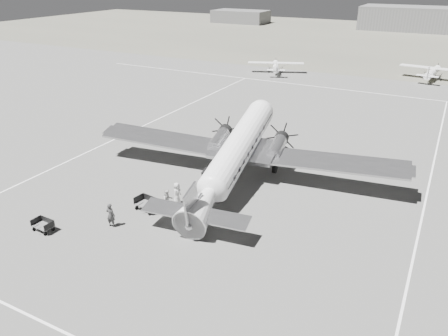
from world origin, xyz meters
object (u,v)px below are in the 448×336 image
light_plane_right (433,73)px  baggage_cart_far (43,226)px  hangar_main (437,20)px  dc3_airliner (236,155)px  shed_secondary (241,17)px  ground_crew (111,215)px  passenger (177,193)px  baggage_cart_near (147,204)px  ramp_agent (168,200)px  light_plane_left (276,67)px

light_plane_right → baggage_cart_far: light_plane_right is taller
hangar_main → dc3_airliner: bearing=-93.6°
shed_secondary → light_plane_right: (64.12, -62.19, -0.90)m
light_plane_right → ground_crew: bearing=-97.9°
baggage_cart_far → passenger: size_ratio=0.86×
passenger → shed_secondary: bearing=18.4°
dc3_airliner → light_plane_right: size_ratio=2.56×
ground_crew → hangar_main: bearing=-102.9°
ground_crew → light_plane_right: bearing=-112.8°
hangar_main → baggage_cart_near: (-11.03, -122.46, -2.81)m
ground_crew → ramp_agent: size_ratio=1.08×
light_plane_left → light_plane_right: 25.14m
baggage_cart_near → ramp_agent: (1.36, 0.76, 0.33)m
light_plane_right → ground_crew: (-15.94, -58.20, -0.22)m
shed_secondary → passenger: 126.03m
shed_secondary → baggage_cart_far: 130.80m
ground_crew → ramp_agent: 4.27m
hangar_main → ground_crew: bearing=-95.4°
hangar_main → ground_crew: 125.97m
baggage_cart_far → ramp_agent: (5.85, 6.28, 0.40)m
light_plane_right → baggage_cart_near: size_ratio=6.09×
light_plane_right → ground_crew: size_ratio=6.01×
hangar_main → ramp_agent: 122.11m
light_plane_left → passenger: (10.46, -46.56, -0.15)m
shed_secondary → baggage_cart_near: (48.97, -117.46, -1.51)m
baggage_cart_near → baggage_cart_far: baggage_cart_near is taller
passenger → light_plane_right: bearing=-19.7°
light_plane_left → baggage_cart_far: light_plane_left is taller
dc3_airliner → passenger: bearing=-122.5°
hangar_main → ramp_agent: hangar_main is taller
light_plane_left → baggage_cart_near: (9.07, -48.50, -0.51)m
light_plane_left → ramp_agent: 48.87m
light_plane_left → ramp_agent: size_ratio=5.88×
ground_crew → passenger: (2.19, 4.86, -0.04)m
hangar_main → light_plane_right: bearing=-86.5°
passenger → hangar_main: bearing=-9.8°
dc3_airliner → ramp_agent: bearing=-118.4°
baggage_cart_near → light_plane_right: bearing=82.8°
dc3_airliner → light_plane_right: 49.63m
shed_secondary → baggage_cart_far: size_ratio=12.31×
shed_secondary → baggage_cart_near: bearing=-67.4°
baggage_cart_far → shed_secondary: bearing=112.4°
hangar_main → light_plane_left: 76.68m
ground_crew → shed_secondary: bearing=-75.7°
light_plane_right → ramp_agent: size_ratio=6.48×
light_plane_left → baggage_cart_far: 54.22m
baggage_cart_near → hangar_main: bearing=93.0°
dc3_airliner → baggage_cart_near: bearing=-125.6°
shed_secondary → dc3_airliner: dc3_airliner is taller
hangar_main → ground_crew: hangar_main is taller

